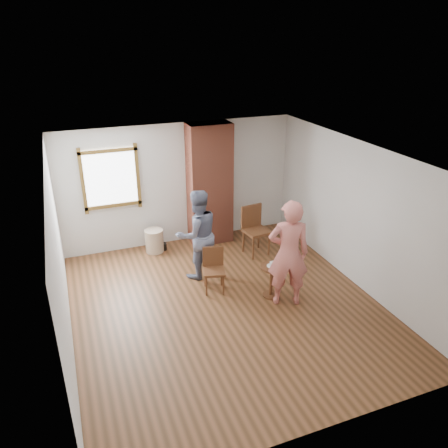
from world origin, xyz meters
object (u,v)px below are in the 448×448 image
at_px(stoneware_crock, 154,241).
at_px(man, 198,234).
at_px(person_pink, 288,254).
at_px(dining_chair_right, 254,227).
at_px(dining_chair_left, 214,267).
at_px(side_table, 272,276).

relative_size(stoneware_crock, man, 0.29).
height_order(man, person_pink, person_pink).
relative_size(dining_chair_right, person_pink, 0.54).
relative_size(dining_chair_left, dining_chair_right, 0.78).
bearing_deg(side_table, dining_chair_left, 145.74).
relative_size(stoneware_crock, person_pink, 0.26).
height_order(side_table, man, man).
relative_size(stoneware_crock, dining_chair_left, 0.62).
bearing_deg(person_pink, dining_chair_left, -19.40).
height_order(dining_chair_right, person_pink, person_pink).
bearing_deg(man, dining_chair_left, 93.13).
height_order(dining_chair_right, man, man).
height_order(stoneware_crock, dining_chair_right, dining_chair_right).
bearing_deg(stoneware_crock, dining_chair_right, -21.40).
bearing_deg(man, stoneware_crock, -74.30).
distance_m(dining_chair_right, man, 1.50).
height_order(stoneware_crock, dining_chair_left, dining_chair_left).
relative_size(side_table, person_pink, 0.32).
relative_size(dining_chair_left, person_pink, 0.42).
bearing_deg(dining_chair_right, dining_chair_left, -148.19).
bearing_deg(dining_chair_left, stoneware_crock, 125.00).
height_order(dining_chair_left, man, man).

